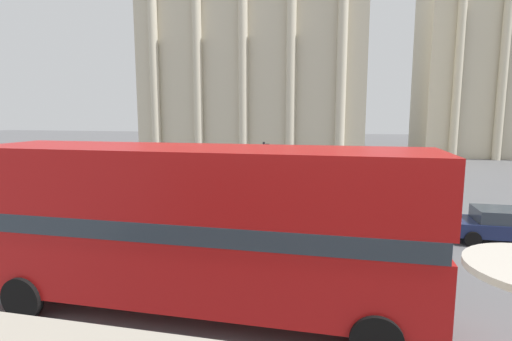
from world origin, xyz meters
The scene contains 10 objects.
double_decker_bus centered at (-3.11, 6.95, 2.38)m, with size 11.22×2.75×4.26m.
plaza_building_left centered at (-9.42, 43.76, 10.16)m, with size 23.60×16.69×20.32m.
traffic_light_near centered at (0.92, 10.91, 2.43)m, with size 0.42×0.24×3.72m.
traffic_light_mid centered at (-3.77, 18.46, 2.35)m, with size 0.42×0.24×3.58m.
car_navy centered at (6.58, 14.95, 0.70)m, with size 4.20×1.93×1.35m.
car_silver centered at (1.80, 15.61, 0.70)m, with size 4.20×1.93×1.35m.
pedestrian_grey centered at (-2.70, 26.42, 0.97)m, with size 0.32×0.32×1.68m.
pedestrian_blue centered at (-4.14, 24.00, 0.99)m, with size 0.32×0.32×1.72m.
pedestrian_yellow centered at (0.81, 17.32, 0.97)m, with size 0.32×0.32×1.68m.
pedestrian_white centered at (6.39, 23.38, 0.98)m, with size 0.32×0.32×1.70m.
Camera 1 is at (0.38, -2.11, 5.08)m, focal length 28.00 mm.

